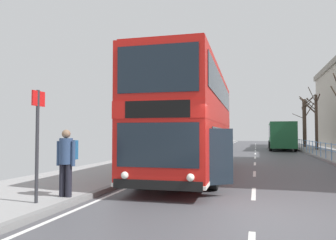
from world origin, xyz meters
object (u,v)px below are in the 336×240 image
at_px(pedestrian_with_backpack, 67,157).
at_px(bare_tree_far_02, 315,119).
at_px(background_bus_far_lane, 281,135).
at_px(double_decker_bus_main, 193,121).
at_px(bus_stop_sign_near, 37,133).
at_px(bare_tree_far_01, 305,122).

xyz_separation_m(pedestrian_with_backpack, bare_tree_far_02, (10.48, 27.46, 2.06)).
distance_m(pedestrian_with_backpack, bare_tree_far_02, 29.47).
bearing_deg(background_bus_far_lane, double_decker_bus_main, -102.71).
bearing_deg(bus_stop_sign_near, background_bus_far_lane, 75.91).
bearing_deg(bus_stop_sign_near, bare_tree_far_02, 69.25).
bearing_deg(bare_tree_far_01, background_bus_far_lane, -120.60).
height_order(pedestrian_with_backpack, bare_tree_far_02, bare_tree_far_02).
bearing_deg(background_bus_far_lane, bus_stop_sign_near, -104.09).
relative_size(background_bus_far_lane, bus_stop_sign_near, 3.60).
bearing_deg(bare_tree_far_02, background_bus_far_lane, 146.36).
xyz_separation_m(background_bus_far_lane, bare_tree_far_02, (3.10, -2.06, 1.61)).
xyz_separation_m(background_bus_far_lane, bare_tree_far_01, (3.09, 5.22, 1.61)).
bearing_deg(pedestrian_with_backpack, double_decker_bus_main, 71.16).
distance_m(background_bus_far_lane, bus_stop_sign_near, 31.32).
height_order(background_bus_far_lane, pedestrian_with_backpack, background_bus_far_lane).
distance_m(pedestrian_with_backpack, bare_tree_far_01, 36.35).
height_order(bus_stop_sign_near, bare_tree_far_01, bare_tree_far_01).
bearing_deg(background_bus_far_lane, bare_tree_far_02, -33.64).
xyz_separation_m(background_bus_far_lane, bus_stop_sign_near, (-7.63, -30.38, 0.17)).
relative_size(background_bus_far_lane, bare_tree_far_02, 1.56).
bearing_deg(bare_tree_far_02, pedestrian_with_backpack, -110.90).
height_order(background_bus_far_lane, bare_tree_far_02, bare_tree_far_02).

